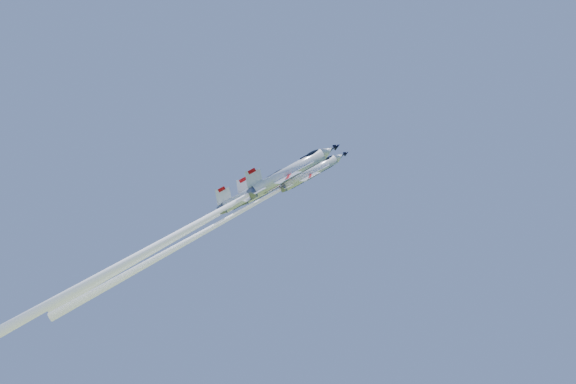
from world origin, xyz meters
The scene contains 4 objects.
jet_lead centered at (-11.14, -5.47, 91.03)m, with size 30.90×30.37×37.06m.
jet_left centered at (-16.02, -2.99, 92.35)m, with size 31.45×29.84×35.69m.
jet_right centered at (-14.13, -15.97, 86.72)m, with size 38.50×37.85×46.19m.
jet_slot centered at (-16.31, -11.22, 88.41)m, with size 31.30×30.03×36.15m.
Camera 1 is at (52.05, -91.62, 71.19)m, focal length 40.00 mm.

